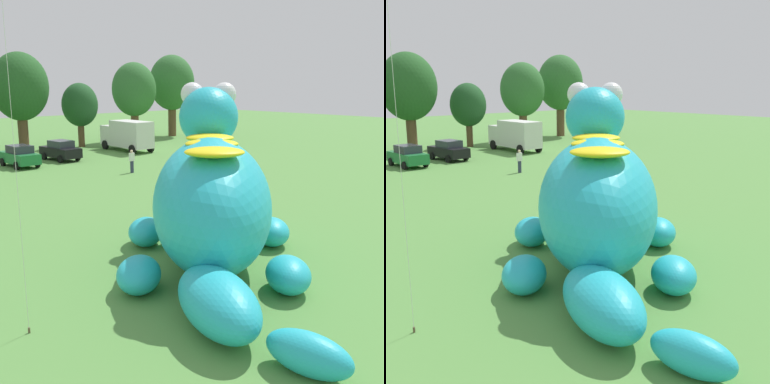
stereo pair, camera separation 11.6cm
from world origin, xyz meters
TOP-DOWN VIEW (x-y plane):
  - ground_plane at (0.00, 0.00)m, footprint 160.00×160.00m
  - giant_inflatable_creature at (-0.22, -0.74)m, footprint 9.43×11.99m
  - car_green at (3.80, 24.64)m, footprint 1.99×4.13m
  - car_black at (7.79, 25.45)m, footprint 2.18×4.22m
  - box_truck at (15.47, 26.37)m, footprint 2.45×6.44m
  - tree_centre_right at (7.56, 32.15)m, footprint 5.27×5.27m
  - tree_mid_right at (13.83, 32.26)m, footprint 3.69×3.69m
  - tree_right at (20.81, 32.33)m, footprint 4.96×4.96m
  - tree_far_right at (27.77, 33.92)m, footprint 5.59×5.59m
  - spectator_near_inflatable at (8.75, 16.42)m, footprint 0.38×0.26m

SIDE VIEW (x-z plane):
  - ground_plane at x=0.00m, z-range 0.00..0.00m
  - spectator_near_inflatable at x=8.75m, z-range 0.00..1.71m
  - car_green at x=3.80m, z-range 0.00..1.72m
  - car_black at x=7.79m, z-range 0.00..1.72m
  - box_truck at x=15.47m, z-range 0.13..3.08m
  - giant_inflatable_creature at x=-0.22m, z-range -0.88..5.65m
  - tree_mid_right at x=13.83m, z-range 1.01..7.55m
  - tree_right at x=20.81m, z-range 1.35..10.15m
  - tree_centre_right at x=7.56m, z-range 1.44..10.79m
  - tree_far_right at x=27.77m, z-range 1.53..11.44m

